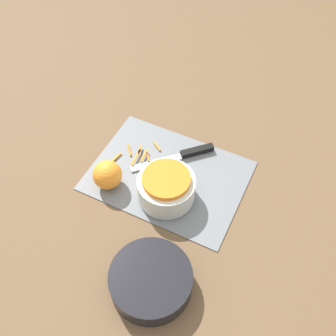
# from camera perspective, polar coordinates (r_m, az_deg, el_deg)

# --- Properties ---
(ground_plane) EXTENTS (4.00, 4.00, 0.00)m
(ground_plane) POSITION_cam_1_polar(r_m,az_deg,el_deg) (1.10, -0.00, -1.14)
(ground_plane) COLOR brown
(cutting_board) EXTENTS (0.42, 0.31, 0.01)m
(cutting_board) POSITION_cam_1_polar(r_m,az_deg,el_deg) (1.09, -0.00, -1.05)
(cutting_board) COLOR slate
(cutting_board) RESTS_ON ground_plane
(bowl_speckled) EXTENTS (0.15, 0.15, 0.08)m
(bowl_speckled) POSITION_cam_1_polar(r_m,az_deg,el_deg) (1.02, -0.25, -2.79)
(bowl_speckled) COLOR silver
(bowl_speckled) RESTS_ON cutting_board
(bowl_dark) EXTENTS (0.19, 0.19, 0.05)m
(bowl_dark) POSITION_cam_1_polar(r_m,az_deg,el_deg) (0.92, -2.50, -15.98)
(bowl_dark) COLOR black
(bowl_dark) RESTS_ON ground_plane
(knife) EXTENTS (0.19, 0.19, 0.02)m
(knife) POSITION_cam_1_polar(r_m,az_deg,el_deg) (1.13, 2.82, 2.11)
(knife) COLOR black
(knife) RESTS_ON cutting_board
(orange_left) EXTENTS (0.08, 0.08, 0.08)m
(orange_left) POSITION_cam_1_polar(r_m,az_deg,el_deg) (1.05, -8.78, -0.98)
(orange_left) COLOR orange
(orange_left) RESTS_ON cutting_board
(peel_pile) EXTENTS (0.11, 0.13, 0.01)m
(peel_pile) POSITION_cam_1_polar(r_m,az_deg,el_deg) (1.13, -4.44, 2.04)
(peel_pile) COLOR orange
(peel_pile) RESTS_ON cutting_board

